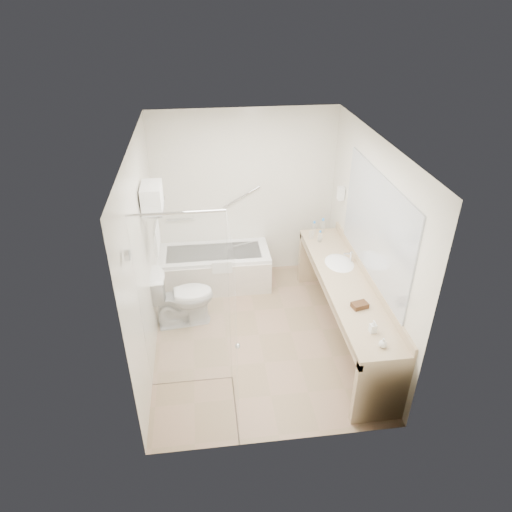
{
  "coord_description": "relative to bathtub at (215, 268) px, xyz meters",
  "views": [
    {
      "loc": [
        -0.6,
        -4.49,
        3.86
      ],
      "look_at": [
        0.0,
        0.3,
        1.0
      ],
      "focal_mm": 32.0,
      "sensor_mm": 36.0,
      "label": 1
    }
  ],
  "objects": [
    {
      "name": "ceiling",
      "position": [
        0.5,
        -1.24,
        2.22
      ],
      "size": [
        2.6,
        3.2,
        0.1
      ],
      "primitive_type": "cube",
      "color": "silver",
      "rests_on": "wall_back"
    },
    {
      "name": "water_bottle_mid",
      "position": [
        1.44,
        -0.42,
        0.65
      ],
      "size": [
        0.05,
        0.05,
        0.17
      ],
      "rotation": [
        0.0,
        0.0,
        0.08
      ],
      "color": "silver",
      "rests_on": "vanity_counter"
    },
    {
      "name": "water_bottle_right",
      "position": [
        1.55,
        -0.14,
        0.67
      ],
      "size": [
        0.06,
        0.06,
        0.21
      ],
      "rotation": [
        0.0,
        0.0,
        -0.05
      ],
      "color": "silver",
      "rests_on": "vanity_counter"
    },
    {
      "name": "soap_bottle_b",
      "position": [
        1.53,
        -2.55,
        0.62
      ],
      "size": [
        0.09,
        0.11,
        0.08
      ],
      "primitive_type": "imported",
      "rotation": [
        0.0,
        0.0,
        -0.11
      ],
      "color": "silver",
      "rests_on": "vanity_counter"
    },
    {
      "name": "soap_bottle_a",
      "position": [
        1.51,
        -2.33,
        0.61
      ],
      "size": [
        0.08,
        0.15,
        0.07
      ],
      "primitive_type": "imported",
      "rotation": [
        0.0,
        0.0,
        0.12
      ],
      "color": "silver",
      "rests_on": "vanity_counter"
    },
    {
      "name": "drinking_glass_near",
      "position": [
        1.44,
        -0.4,
        0.62
      ],
      "size": [
        0.08,
        0.08,
        0.09
      ],
      "primitive_type": "cylinder",
      "rotation": [
        0.0,
        0.0,
        0.2
      ],
      "color": "silver",
      "rests_on": "vanity_counter"
    },
    {
      "name": "wall_left",
      "position": [
        -0.8,
        -1.24,
        0.97
      ],
      "size": [
        0.1,
        3.2,
        2.5
      ],
      "primitive_type": "cube",
      "color": "beige",
      "rests_on": "ground"
    },
    {
      "name": "shower_enclosure",
      "position": [
        -0.13,
        -2.16,
        0.79
      ],
      "size": [
        0.96,
        0.91,
        2.11
      ],
      "color": "silver",
      "rests_on": "floor"
    },
    {
      "name": "toilet",
      "position": [
        -0.45,
        -0.84,
        0.12
      ],
      "size": [
        0.86,
        0.54,
        0.8
      ],
      "primitive_type": "imported",
      "rotation": [
        0.0,
        0.0,
        1.68
      ],
      "color": "white",
      "rests_on": "floor"
    },
    {
      "name": "water_bottle_left",
      "position": [
        1.42,
        -0.18,
        0.66
      ],
      "size": [
        0.06,
        0.06,
        0.2
      ],
      "rotation": [
        0.0,
        0.0,
        0.38
      ],
      "color": "silver",
      "rests_on": "vanity_counter"
    },
    {
      "name": "wall_right",
      "position": [
        1.8,
        -1.24,
        0.97
      ],
      "size": [
        0.1,
        3.2,
        2.5
      ],
      "primitive_type": "cube",
      "color": "beige",
      "rests_on": "ground"
    },
    {
      "name": "hairdryer_unit",
      "position": [
        1.75,
        -0.19,
        1.17
      ],
      "size": [
        0.08,
        0.1,
        0.18
      ],
      "primitive_type": "cube",
      "color": "silver",
      "rests_on": "wall_right"
    },
    {
      "name": "wall_back",
      "position": [
        0.5,
        0.36,
        0.97
      ],
      "size": [
        2.6,
        0.1,
        2.5
      ],
      "primitive_type": "cube",
      "color": "beige",
      "rests_on": "ground"
    },
    {
      "name": "amenity_basket",
      "position": [
        1.51,
        -1.92,
        0.6
      ],
      "size": [
        0.19,
        0.15,
        0.06
      ],
      "primitive_type": "cube",
      "rotation": [
        0.0,
        0.0,
        0.24
      ],
      "color": "#4E301C",
      "rests_on": "vanity_counter"
    },
    {
      "name": "grab_bar_long",
      "position": [
        0.45,
        0.32,
        0.97
      ],
      "size": [
        0.53,
        0.03,
        0.33
      ],
      "primitive_type": "cylinder",
      "rotation": [
        0.0,
        1.05,
        0.0
      ],
      "color": "silver",
      "rests_on": "wall_back"
    },
    {
      "name": "mirror",
      "position": [
        1.79,
        -1.39,
        1.27
      ],
      "size": [
        0.02,
        2.0,
        1.2
      ],
      "primitive_type": "cube",
      "color": "#A8AEB4",
      "rests_on": "wall_right"
    },
    {
      "name": "bathtub",
      "position": [
        0.0,
        0.0,
        0.0
      ],
      "size": [
        1.6,
        0.73,
        0.59
      ],
      "color": "white",
      "rests_on": "floor"
    },
    {
      "name": "faucet",
      "position": [
        1.7,
        -0.99,
        0.65
      ],
      "size": [
        0.03,
        0.03,
        0.14
      ],
      "primitive_type": "cylinder",
      "color": "silver",
      "rests_on": "vanity_counter"
    },
    {
      "name": "drinking_glass_far",
      "position": [
        1.35,
        -0.3,
        0.62
      ],
      "size": [
        0.09,
        0.09,
        0.1
      ],
      "primitive_type": "cylinder",
      "rotation": [
        0.0,
        0.0,
        0.19
      ],
      "color": "silver",
      "rests_on": "vanity_counter"
    },
    {
      "name": "grab_bar_short",
      "position": [
        -0.45,
        0.32,
        0.67
      ],
      "size": [
        0.4,
        0.03,
        0.03
      ],
      "primitive_type": "cylinder",
      "rotation": [
        0.0,
        1.57,
        0.0
      ],
      "color": "silver",
      "rests_on": "wall_back"
    },
    {
      "name": "wall_front",
      "position": [
        0.5,
        -2.84,
        0.97
      ],
      "size": [
        2.6,
        0.1,
        2.5
      ],
      "primitive_type": "cube",
      "color": "beige",
      "rests_on": "ground"
    },
    {
      "name": "towel_shelf",
      "position": [
        -0.67,
        -0.89,
        1.48
      ],
      "size": [
        0.24,
        0.55,
        0.81
      ],
      "color": "silver",
      "rests_on": "wall_left"
    },
    {
      "name": "sink",
      "position": [
        1.55,
        -0.99,
        0.54
      ],
      "size": [
        0.4,
        0.52,
        0.14
      ],
      "primitive_type": "ellipsoid",
      "color": "white",
      "rests_on": "vanity_counter"
    },
    {
      "name": "floor",
      "position": [
        0.5,
        -1.24,
        -0.28
      ],
      "size": [
        3.2,
        3.2,
        0.0
      ],
      "primitive_type": "plane",
      "color": "#9B7A60",
      "rests_on": "ground"
    },
    {
      "name": "vanity_counter",
      "position": [
        1.52,
        -1.39,
        0.36
      ],
      "size": [
        0.55,
        2.7,
        0.95
      ],
      "color": "tan",
      "rests_on": "floor"
    }
  ]
}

